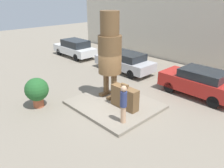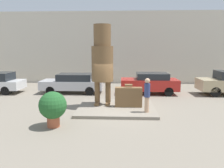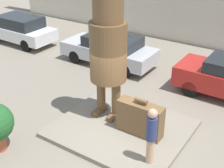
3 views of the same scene
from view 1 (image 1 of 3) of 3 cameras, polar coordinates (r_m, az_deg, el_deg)
name	(u,v)px [view 1 (image 1 of 3)]	position (r m, az deg, el deg)	size (l,w,h in m)	color
ground_plane	(115,106)	(11.32, 0.70, -5.66)	(60.00, 60.00, 0.00)	gray
pedestal	(115,104)	(11.29, 0.70, -5.32)	(4.16, 3.62, 0.15)	gray
building_backdrop	(207,23)	(18.04, 23.57, 14.41)	(28.00, 0.60, 6.75)	beige
statue_figure	(110,49)	(11.16, -0.58, 9.10)	(1.21, 1.21, 4.46)	brown
giant_suitcase	(125,97)	(10.62, 3.31, -3.51)	(1.48, 0.46, 1.27)	brown
tourist	(123,103)	(9.22, 3.02, -4.94)	(0.29, 0.29, 1.73)	tan
parked_car_white	(75,48)	(20.35, -9.73, 9.29)	(4.47, 1.75, 1.56)	silver
parked_car_silver	(125,61)	(16.09, 3.34, 5.95)	(4.59, 1.82, 1.45)	#B7B7BC
parked_car_red	(199,82)	(13.02, 21.74, 0.54)	(4.12, 1.79, 1.55)	#B2231E
planter_pot	(37,90)	(11.49, -19.04, -1.59)	(1.17, 1.17, 1.53)	#AD5638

